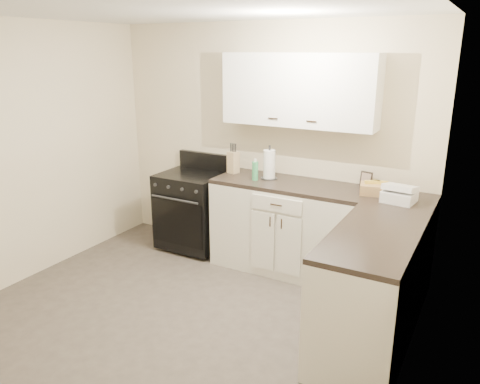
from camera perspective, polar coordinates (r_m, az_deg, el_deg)
The scene contains 19 objects.
floor at distance 4.10m, azimuth -8.75°, elevation -15.99°, with size 3.60×3.60×0.00m, color #473F38.
ceiling at distance 3.46m, azimuth -10.73°, elevation 21.40°, with size 3.60×3.60×0.00m, color white.
wall_back at distance 5.07m, azimuth 3.13°, elevation 5.96°, with size 3.60×3.60×0.00m, color beige.
wall_right at distance 2.87m, azimuth 19.88°, elevation -3.78°, with size 3.60×3.60×0.00m, color beige.
wall_left at distance 4.89m, azimuth -26.46°, elevation 3.78°, with size 3.60×3.60×0.00m, color beige.
base_cabinets_back at distance 4.86m, azimuth 5.94°, elevation -4.43°, with size 1.55×0.60×0.90m, color silver.
base_cabinets_right at distance 4.00m, azimuth 16.58°, elevation -10.00°, with size 0.60×1.90×0.90m, color silver.
countertop_back at distance 4.71m, azimuth 6.11°, elevation 0.90°, with size 1.55×0.60×0.04m, color black.
countertop_right at distance 3.82m, azimuth 17.17°, elevation -3.68°, with size 0.60×1.90×0.04m, color black.
upper_cabinets at distance 4.68m, azimuth 7.21°, elevation 12.24°, with size 1.55×0.30×0.70m, color white.
stove at distance 5.37m, azimuth -5.80°, elevation -2.18°, with size 0.70×0.60×0.85m, color black.
knife_block at distance 5.03m, azimuth -0.83°, elevation 3.65°, with size 0.11×0.09×0.23m, color tan.
paper_towel at distance 4.80m, azimuth 3.59°, elevation 3.36°, with size 0.12×0.12×0.30m, color white.
soap_bottle at distance 4.76m, azimuth 1.85°, elevation 2.60°, with size 0.06×0.06×0.19m, color #3DA05D.
picture_frame at distance 4.69m, azimuth 15.11°, elevation 1.52°, with size 0.12×0.02×0.15m, color black.
wicker_basket at distance 4.47m, azimuth 16.28°, elevation 0.31°, with size 0.29×0.19×0.10m, color tan.
countertop_grill at distance 4.31m, azimuth 18.83°, elevation -0.51°, with size 0.26×0.25×0.10m, color white.
oven_mitt_near at distance 3.50m, azimuth 8.93°, elevation -12.68°, with size 0.02×0.14×0.24m, color black.
oven_mitt_far at distance 3.83m, azimuth 11.03°, elevation -10.02°, with size 0.02×0.17×0.29m, color black.
Camera 1 is at (2.17, -2.67, 2.22)m, focal length 35.00 mm.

